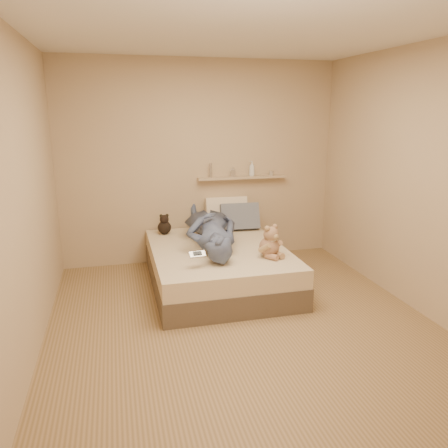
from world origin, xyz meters
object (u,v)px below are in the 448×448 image
object	(u,v)px
pillow_grey	(240,217)
wall_shelf	(242,177)
person	(210,228)
bed	(218,266)
teddy_bear	(270,244)
game_console	(197,254)
dark_plush	(164,225)
pillow_cream	(226,213)

from	to	relation	value
pillow_grey	wall_shelf	distance (m)	0.54
person	wall_shelf	distance (m)	1.06
bed	teddy_bear	size ratio (longest dim) A/B	5.32
game_console	wall_shelf	bearing A→B (deg)	59.01
bed	dark_plush	distance (m)	0.95
game_console	person	distance (m)	0.81
bed	pillow_grey	bearing A→B (deg)	56.56
game_console	pillow_grey	size ratio (longest dim) A/B	0.33
teddy_bear	dark_plush	size ratio (longest dim) A/B	1.37
wall_shelf	dark_plush	bearing A→B (deg)	-169.51
teddy_bear	pillow_grey	size ratio (longest dim) A/B	0.71
bed	pillow_grey	world-z (taller)	pillow_grey
wall_shelf	game_console	bearing A→B (deg)	-120.99
game_console	person	size ratio (longest dim) A/B	0.10
bed	pillow_grey	xyz separation A→B (m)	(0.46, 0.69, 0.40)
game_console	wall_shelf	distance (m)	1.82
game_console	wall_shelf	world-z (taller)	wall_shelf
dark_plush	pillow_grey	world-z (taller)	pillow_grey
pillow_cream	pillow_grey	world-z (taller)	pillow_cream
pillow_grey	person	distance (m)	0.73
wall_shelf	pillow_grey	bearing A→B (deg)	-113.31
dark_plush	wall_shelf	size ratio (longest dim) A/B	0.22
game_console	dark_plush	distance (m)	1.31
bed	dark_plush	world-z (taller)	dark_plush
person	dark_plush	bearing A→B (deg)	-42.95
dark_plush	pillow_cream	bearing A→B (deg)	8.14
teddy_bear	pillow_grey	distance (m)	1.14
dark_plush	pillow_cream	world-z (taller)	pillow_cream
teddy_bear	wall_shelf	distance (m)	1.45
person	wall_shelf	size ratio (longest dim) A/B	1.37
dark_plush	pillow_grey	bearing A→B (deg)	-1.17
teddy_bear	wall_shelf	xyz separation A→B (m)	(0.08, 1.36, 0.50)
bed	wall_shelf	distance (m)	1.38
game_console	person	bearing A→B (deg)	68.52
teddy_bear	pillow_cream	xyz separation A→B (m)	(-0.15, 1.28, 0.05)
dark_plush	teddy_bear	bearing A→B (deg)	-49.47
pillow_cream	person	bearing A→B (deg)	-118.87
game_console	dark_plush	size ratio (longest dim) A/B	0.64
game_console	teddy_bear	world-z (taller)	teddy_bear
game_console	dark_plush	world-z (taller)	dark_plush
pillow_cream	wall_shelf	size ratio (longest dim) A/B	0.46
bed	pillow_grey	distance (m)	0.92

